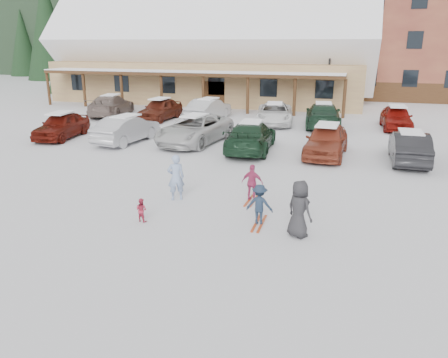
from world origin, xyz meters
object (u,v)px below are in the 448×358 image
(child_navy, at_px, (259,205))
(parked_car_11, at_px, (323,115))
(bystander_dark, at_px, (299,209))
(parked_car_9, at_px, (209,109))
(child_magenta, at_px, (252,183))
(toddler_red, at_px, (141,210))
(parked_car_4, at_px, (326,140))
(day_lodge, at_px, (210,58))
(parked_car_10, at_px, (274,114))
(parked_car_5, at_px, (409,147))
(parked_car_3, at_px, (251,136))
(parked_car_7, at_px, (111,105))
(parked_car_1, at_px, (127,129))
(parked_car_2, at_px, (195,129))
(lamp_post, at_px, (329,65))
(parked_car_12, at_px, (396,118))
(parked_car_0, at_px, (61,125))
(parked_car_8, at_px, (160,109))
(adult_skier, at_px, (176,177))

(child_navy, distance_m, parked_car_11, 16.84)
(bystander_dark, distance_m, parked_car_9, 19.82)
(child_magenta, relative_size, parked_car_9, 0.28)
(toddler_red, bearing_deg, parked_car_4, -104.82)
(day_lodge, height_order, child_magenta, day_lodge)
(bystander_dark, bearing_deg, parked_car_10, -42.18)
(parked_car_4, relative_size, parked_car_11, 0.84)
(day_lodge, height_order, parked_car_5, day_lodge)
(parked_car_3, bearing_deg, parked_car_4, 176.63)
(toddler_red, height_order, parked_car_11, parked_car_11)
(parked_car_5, height_order, parked_car_7, parked_car_7)
(parked_car_1, relative_size, parked_car_7, 0.84)
(child_magenta, xyz_separation_m, parked_car_2, (-5.05, 8.04, 0.12))
(lamp_post, xyz_separation_m, parked_car_5, (4.70, -15.75, -2.87))
(parked_car_4, bearing_deg, child_navy, -95.32)
(bystander_dark, height_order, parked_car_12, bystander_dark)
(parked_car_5, bearing_deg, child_magenta, 50.25)
(bystander_dark, relative_size, parked_car_0, 0.39)
(day_lodge, distance_m, parked_car_4, 22.68)
(child_navy, distance_m, parked_car_2, 11.54)
(toddler_red, bearing_deg, lamp_post, -87.23)
(toddler_red, relative_size, parked_car_8, 0.17)
(toddler_red, distance_m, parked_car_7, 21.24)
(lamp_post, height_order, parked_car_12, lamp_post)
(adult_skier, height_order, parked_car_5, adult_skier)
(child_magenta, xyz_separation_m, parked_car_9, (-6.66, 15.33, 0.11))
(parked_car_9, distance_m, parked_car_10, 4.79)
(parked_car_7, distance_m, parked_car_9, 7.65)
(parked_car_0, relative_size, parked_car_8, 0.97)
(day_lodge, relative_size, parked_car_9, 6.29)
(parked_car_4, relative_size, parked_car_10, 0.90)
(parked_car_8, bearing_deg, child_magenta, -51.27)
(parked_car_1, bearing_deg, parked_car_5, -173.28)
(parked_car_0, bearing_deg, parked_car_7, 93.76)
(parked_car_3, bearing_deg, parked_car_5, 175.48)
(parked_car_1, relative_size, parked_car_12, 1.04)
(parked_car_2, height_order, parked_car_3, parked_car_2)
(parked_car_0, xyz_separation_m, parked_car_8, (2.89, 7.29, 0.03))
(parked_car_9, height_order, parked_car_12, parked_car_9)
(bystander_dark, relative_size, parked_car_11, 0.31)
(lamp_post, relative_size, parked_car_10, 1.25)
(adult_skier, xyz_separation_m, parked_car_7, (-11.72, 15.76, -0.04))
(parked_car_4, bearing_deg, parked_car_3, -176.67)
(parked_car_5, distance_m, parked_car_12, 8.49)
(adult_skier, relative_size, parked_car_11, 0.30)
(parked_car_3, relative_size, parked_car_8, 1.16)
(parked_car_9, bearing_deg, adult_skier, 111.74)
(parked_car_8, bearing_deg, parked_car_5, -21.22)
(parked_car_10, height_order, parked_car_11, parked_car_11)
(parked_car_3, height_order, parked_car_4, parked_car_4)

